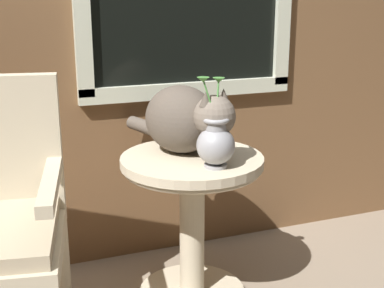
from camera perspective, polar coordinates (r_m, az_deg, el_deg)
The scene contains 3 objects.
wicker_side_table at distance 2.11m, azimuth 0.00°, elevation -6.41°, with size 0.56×0.56×0.61m.
cat at distance 2.06m, azimuth -0.82°, elevation 2.72°, with size 0.35×0.61×0.28m.
pewter_vase_with_ivy at distance 1.90m, azimuth 2.56°, elevation 0.23°, with size 0.14×0.14×0.33m.
Camera 1 is at (-0.45, -1.60, 1.22)m, focal length 49.51 mm.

